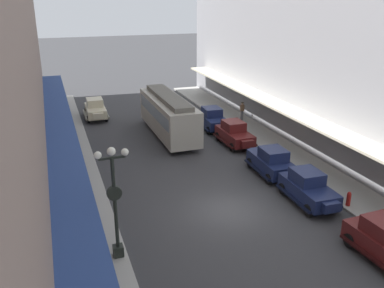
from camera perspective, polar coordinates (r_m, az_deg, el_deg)
name	(u,v)px	position (r m, az deg, el deg)	size (l,w,h in m)	color
ground_plane	(228,210)	(23.08, 4.98, -9.05)	(200.00, 200.00, 0.00)	#38383A
sidewalk_left	(88,234)	(21.44, -14.06, -11.85)	(3.00, 60.00, 0.15)	#A8A59E
sidewalk_right	(342,189)	(26.74, 19.91, -5.82)	(3.00, 60.00, 0.15)	#A8A59E
parked_car_0	(95,108)	(40.29, -13.10, 4.76)	(2.20, 4.28, 1.84)	beige
parked_car_1	(235,133)	(32.44, 5.85, 1.50)	(2.20, 4.28, 1.84)	#591919
parked_car_2	(213,118)	(36.15, 2.83, 3.53)	(2.29, 4.31, 1.84)	#19234C
parked_car_3	(308,187)	(24.31, 15.63, -5.69)	(2.24, 4.30, 1.84)	#19234C
parked_car_4	(271,161)	(27.44, 10.81, -2.27)	(2.25, 4.30, 1.84)	#19234C
streetcar	(169,114)	(34.06, -3.24, 4.17)	(2.55, 9.61, 3.46)	#ADA899
lamp_post_with_clock	(115,199)	(18.05, -10.55, -7.37)	(1.42, 0.44, 5.16)	black
fire_hydrant	(349,199)	(24.55, 20.66, -7.01)	(0.24, 0.24, 0.82)	#B21E19
pedestrian_0	(85,264)	(17.76, -14.44, -15.64)	(0.36, 0.28, 1.67)	#2D2D33
pedestrian_1	(242,111)	(38.44, 6.87, 4.53)	(0.36, 0.28, 1.67)	slate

